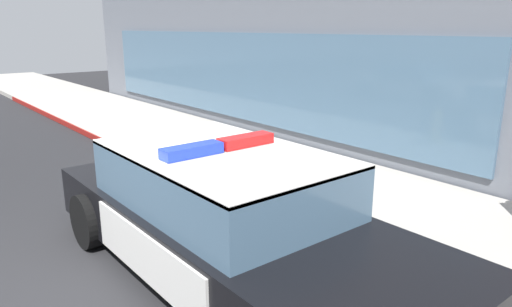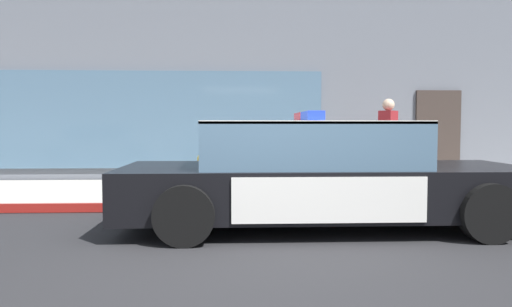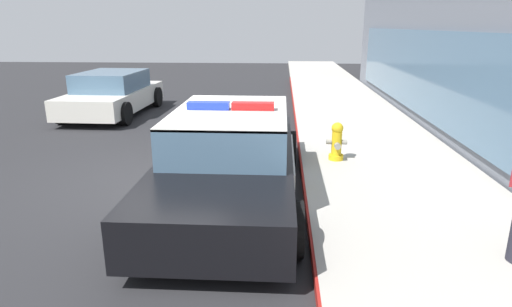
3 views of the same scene
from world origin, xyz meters
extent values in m
plane|color=#262628|center=(0.00, 0.00, 0.00)|extent=(48.00, 48.00, 0.00)
cube|color=#B2ADA3|center=(0.00, 4.15, 0.07)|extent=(48.00, 3.15, 0.15)
cube|color=maroon|center=(0.00, 2.56, 0.08)|extent=(28.80, 0.04, 0.14)
cube|color=slate|center=(-4.90, 5.75, 1.45)|extent=(13.14, 0.08, 2.10)
cube|color=black|center=(0.93, 1.39, 0.50)|extent=(5.18, 1.90, 0.60)
cube|color=silver|center=(2.59, 1.39, 0.67)|extent=(1.76, 1.86, 0.05)
cube|color=silver|center=(-0.88, 1.39, 0.67)|extent=(1.45, 1.86, 0.05)
cube|color=silver|center=(0.83, 2.36, 0.50)|extent=(2.17, 0.03, 0.51)
cube|color=silver|center=(0.83, 0.43, 0.50)|extent=(2.17, 0.03, 0.51)
cube|color=yellow|center=(0.83, 2.37, 0.50)|extent=(0.22, 0.01, 0.26)
cube|color=slate|center=(0.73, 1.39, 1.07)|extent=(2.69, 1.71, 0.60)
cube|color=silver|center=(0.73, 1.39, 1.36)|extent=(2.69, 1.71, 0.04)
cube|color=red|center=(0.73, 1.74, 1.44)|extent=(0.20, 0.65, 0.11)
cube|color=blue|center=(0.73, 1.05, 1.44)|extent=(0.20, 0.65, 0.11)
cylinder|color=black|center=(2.64, 2.34, 0.34)|extent=(0.68, 0.22, 0.68)
cylinder|color=black|center=(2.64, 0.44, 0.34)|extent=(0.68, 0.22, 0.68)
cylinder|color=black|center=(-0.77, 2.34, 0.34)|extent=(0.68, 0.22, 0.68)
cylinder|color=black|center=(-0.77, 0.44, 0.34)|extent=(0.68, 0.22, 0.68)
cylinder|color=gold|center=(-0.73, 3.23, 0.20)|extent=(0.28, 0.28, 0.10)
cylinder|color=gold|center=(-0.73, 3.23, 0.47)|extent=(0.19, 0.19, 0.45)
sphere|color=gold|center=(-0.73, 3.23, 0.77)|extent=(0.22, 0.22, 0.22)
cylinder|color=gray|center=(-0.73, 3.23, 0.84)|extent=(0.06, 0.06, 0.05)
cylinder|color=gray|center=(-0.73, 3.08, 0.50)|extent=(0.09, 0.10, 0.09)
cylinder|color=gray|center=(-0.73, 3.37, 0.50)|extent=(0.09, 0.10, 0.09)
cylinder|color=gray|center=(-0.58, 3.23, 0.46)|extent=(0.10, 0.12, 0.12)
cube|color=silver|center=(-5.45, -2.93, 0.48)|extent=(4.35, 1.90, 0.56)
cube|color=slate|center=(-5.45, -2.93, 1.01)|extent=(2.28, 1.67, 0.56)
cylinder|color=black|center=(-6.89, -3.81, 0.32)|extent=(0.64, 0.21, 0.64)
cylinder|color=black|center=(-6.86, -2.00, 0.32)|extent=(0.64, 0.21, 0.64)
cylinder|color=black|center=(-4.05, -3.87, 0.32)|extent=(0.64, 0.21, 0.64)
cylinder|color=black|center=(-4.01, -2.06, 0.32)|extent=(0.64, 0.21, 0.64)
camera|label=1|loc=(4.68, -1.31, 2.65)|focal=32.97mm
camera|label=2|loc=(-0.22, -4.82, 1.32)|focal=33.94mm
camera|label=3|loc=(7.21, 2.18, 2.63)|focal=30.18mm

